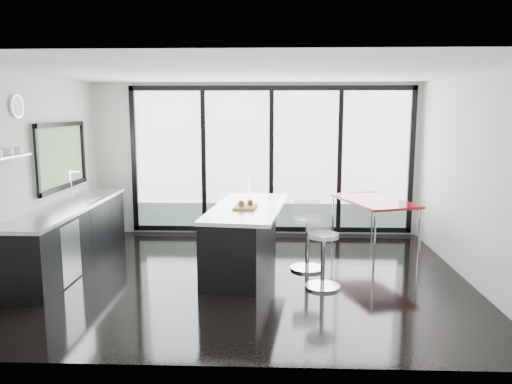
{
  "coord_description": "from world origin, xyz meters",
  "views": [
    {
      "loc": [
        0.37,
        -6.7,
        2.3
      ],
      "look_at": [
        0.1,
        0.3,
        1.15
      ],
      "focal_mm": 35.0,
      "sensor_mm": 36.0,
      "label": 1
    }
  ],
  "objects_px": {
    "island": "(242,237)",
    "bar_stool_far": "(307,244)",
    "bar_stool_near": "(323,261)",
    "red_table": "(373,224)"
  },
  "relations": [
    {
      "from": "island",
      "to": "bar_stool_far",
      "type": "bearing_deg",
      "value": -2.56
    },
    {
      "from": "bar_stool_near",
      "to": "bar_stool_far",
      "type": "bearing_deg",
      "value": 82.54
    },
    {
      "from": "island",
      "to": "bar_stool_far",
      "type": "relative_size",
      "value": 3.08
    },
    {
      "from": "island",
      "to": "red_table",
      "type": "height_order",
      "value": "island"
    },
    {
      "from": "bar_stool_near",
      "to": "red_table",
      "type": "relative_size",
      "value": 0.47
    },
    {
      "from": "bar_stool_near",
      "to": "red_table",
      "type": "xyz_separation_m",
      "value": [
        1.02,
        1.94,
        0.05
      ]
    },
    {
      "from": "bar_stool_near",
      "to": "bar_stool_far",
      "type": "xyz_separation_m",
      "value": [
        -0.15,
        0.76,
        0.02
      ]
    },
    {
      "from": "bar_stool_far",
      "to": "island",
      "type": "bearing_deg",
      "value": 174.53
    },
    {
      "from": "bar_stool_far",
      "to": "red_table",
      "type": "xyz_separation_m",
      "value": [
        1.17,
        1.18,
        0.03
      ]
    },
    {
      "from": "bar_stool_far",
      "to": "bar_stool_near",
      "type": "bearing_deg",
      "value": -81.52
    }
  ]
}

